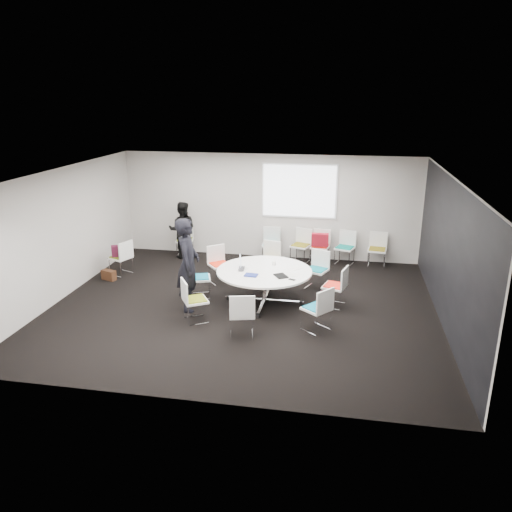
% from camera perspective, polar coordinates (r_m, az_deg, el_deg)
% --- Properties ---
extents(room_shell, '(8.08, 7.08, 2.88)m').
position_cam_1_polar(room_shell, '(10.14, -0.99, 1.49)').
color(room_shell, black).
rests_on(room_shell, ground).
extents(conference_table, '(2.02, 2.02, 0.73)m').
position_cam_1_polar(conference_table, '(10.64, 0.95, -2.72)').
color(conference_table, silver).
rests_on(conference_table, ground).
extents(projection_screen, '(1.90, 0.03, 1.35)m').
position_cam_1_polar(projection_screen, '(13.27, 4.95, 7.39)').
color(projection_screen, white).
rests_on(projection_screen, room_shell).
extents(chair_ring_a, '(0.56, 0.56, 0.88)m').
position_cam_1_polar(chair_ring_a, '(10.66, 8.98, -4.29)').
color(chair_ring_a, silver).
rests_on(chair_ring_a, ground).
extents(chair_ring_b, '(0.60, 0.59, 0.88)m').
position_cam_1_polar(chair_ring_b, '(11.56, 6.92, -2.41)').
color(chair_ring_b, silver).
rests_on(chair_ring_b, ground).
extents(chair_ring_c, '(0.56, 0.55, 0.88)m').
position_cam_1_polar(chair_ring_c, '(12.17, 1.47, -1.21)').
color(chair_ring_c, silver).
rests_on(chair_ring_c, ground).
extents(chair_ring_d, '(0.64, 0.64, 0.88)m').
position_cam_1_polar(chair_ring_d, '(11.86, -4.17, -1.78)').
color(chair_ring_d, silver).
rests_on(chair_ring_d, ground).
extents(chair_ring_e, '(0.57, 0.58, 0.88)m').
position_cam_1_polar(chair_ring_e, '(11.06, -6.47, -3.33)').
color(chair_ring_e, silver).
rests_on(chair_ring_e, ground).
extents(chair_ring_f, '(0.62, 0.63, 0.88)m').
position_cam_1_polar(chair_ring_f, '(9.92, -6.99, -5.94)').
color(chair_ring_f, silver).
rests_on(chair_ring_f, ground).
extents(chair_ring_g, '(0.55, 0.55, 0.88)m').
position_cam_1_polar(chair_ring_g, '(9.27, -1.61, -7.59)').
color(chair_ring_g, silver).
rests_on(chair_ring_g, ground).
extents(chair_ring_h, '(0.64, 0.64, 0.88)m').
position_cam_1_polar(chair_ring_h, '(9.55, 6.95, -6.93)').
color(chair_ring_h, silver).
rests_on(chair_ring_h, ground).
extents(chair_back_a, '(0.48, 0.47, 0.88)m').
position_cam_1_polar(chair_back_a, '(13.42, 1.73, 0.65)').
color(chair_back_a, silver).
rests_on(chair_back_a, ground).
extents(chair_back_b, '(0.58, 0.57, 0.88)m').
position_cam_1_polar(chair_back_b, '(13.36, 5.12, 0.49)').
color(chair_back_b, silver).
rests_on(chair_back_b, ground).
extents(chair_back_c, '(0.52, 0.51, 0.88)m').
position_cam_1_polar(chair_back_c, '(13.32, 7.32, 0.37)').
color(chair_back_c, silver).
rests_on(chair_back_c, ground).
extents(chair_back_d, '(0.58, 0.57, 0.88)m').
position_cam_1_polar(chair_back_d, '(13.31, 10.09, 0.22)').
color(chair_back_d, silver).
rests_on(chair_back_d, ground).
extents(chair_back_e, '(0.51, 0.50, 0.88)m').
position_cam_1_polar(chair_back_e, '(13.33, 13.63, 0.00)').
color(chair_back_e, silver).
rests_on(chair_back_e, ground).
extents(chair_spare_left, '(0.58, 0.59, 0.88)m').
position_cam_1_polar(chair_spare_left, '(12.79, -15.12, -0.89)').
color(chair_spare_left, silver).
rests_on(chair_spare_left, ground).
extents(chair_person_back, '(0.54, 0.53, 0.88)m').
position_cam_1_polar(chair_person_back, '(13.96, -8.12, 1.16)').
color(chair_person_back, silver).
rests_on(chair_person_back, ground).
extents(person_main, '(0.55, 0.76, 1.94)m').
position_cam_1_polar(person_main, '(10.25, -7.78, -0.99)').
color(person_main, black).
rests_on(person_main, ground).
extents(person_back, '(0.85, 0.72, 1.55)m').
position_cam_1_polar(person_back, '(13.67, -8.41, 2.97)').
color(person_back, black).
rests_on(person_back, ground).
extents(laptop, '(0.22, 0.32, 0.02)m').
position_cam_1_polar(laptop, '(10.61, -1.43, -1.48)').
color(laptop, '#333338').
rests_on(laptop, conference_table).
extents(laptop_lid, '(0.09, 0.29, 0.22)m').
position_cam_1_polar(laptop_lid, '(10.75, -1.80, -0.55)').
color(laptop_lid, silver).
rests_on(laptop_lid, conference_table).
extents(notebook_black, '(0.34, 0.37, 0.02)m').
position_cam_1_polar(notebook_black, '(10.22, 2.86, -2.28)').
color(notebook_black, black).
rests_on(notebook_black, conference_table).
extents(tablet_folio, '(0.28, 0.22, 0.03)m').
position_cam_1_polar(tablet_folio, '(10.25, -0.57, -2.19)').
color(tablet_folio, navy).
rests_on(tablet_folio, conference_table).
extents(papers_right, '(0.36, 0.36, 0.00)m').
position_cam_1_polar(papers_right, '(10.71, 4.44, -1.40)').
color(papers_right, white).
rests_on(papers_right, conference_table).
extents(papers_front, '(0.32, 0.25, 0.00)m').
position_cam_1_polar(papers_front, '(10.31, 3.99, -2.17)').
color(papers_front, silver).
rests_on(papers_front, conference_table).
extents(cup, '(0.08, 0.08, 0.09)m').
position_cam_1_polar(cup, '(10.88, 2.06, -0.80)').
color(cup, white).
rests_on(cup, conference_table).
extents(phone, '(0.16, 0.12, 0.01)m').
position_cam_1_polar(phone, '(10.05, 4.14, -2.70)').
color(phone, black).
rests_on(phone, conference_table).
extents(maroon_bag, '(0.42, 0.32, 0.28)m').
position_cam_1_polar(maroon_bag, '(12.69, -15.29, 0.60)').
color(maroon_bag, '#4D142B').
rests_on(maroon_bag, chair_spare_left).
extents(brown_bag, '(0.39, 0.27, 0.24)m').
position_cam_1_polar(brown_bag, '(12.56, -16.48, -2.10)').
color(brown_bag, '#3B2112').
rests_on(brown_bag, ground).
extents(red_jacket, '(0.44, 0.17, 0.36)m').
position_cam_1_polar(red_jacket, '(12.99, 7.33, 1.86)').
color(red_jacket, '#A71425').
rests_on(red_jacket, chair_back_c).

